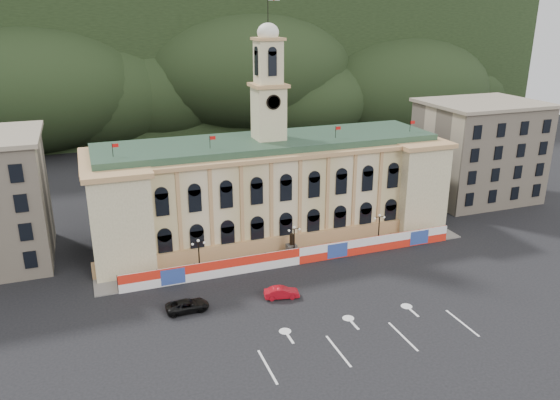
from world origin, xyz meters
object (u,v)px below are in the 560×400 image
object	(u,v)px
statue	(292,248)
lamp_center	(294,239)
red_sedan	(282,293)
black_suv	(187,306)

from	to	relation	value
statue	lamp_center	xyz separation A→B (m)	(0.00, -1.00, 1.89)
statue	red_sedan	distance (m)	12.59
red_sedan	black_suv	world-z (taller)	red_sedan
black_suv	lamp_center	bearing A→B (deg)	-62.47
statue	black_suv	xyz separation A→B (m)	(-17.52, -10.27, -0.46)
red_sedan	lamp_center	bearing A→B (deg)	-17.62
statue	black_suv	size ratio (longest dim) A/B	0.71
lamp_center	black_suv	bearing A→B (deg)	-152.11
lamp_center	red_sedan	size ratio (longest dim) A/B	1.11
black_suv	red_sedan	bearing A→B (deg)	-94.88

